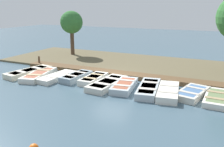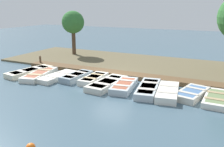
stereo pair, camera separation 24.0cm
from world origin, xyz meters
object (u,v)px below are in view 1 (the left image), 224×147
(rowboat_2, at_px, (57,77))
(rowboat_7, at_px, (148,88))
(park_tree_far_left, at_px, (71,23))
(rowboat_10, at_px, (217,98))
(rowboat_5, at_px, (107,84))
(rowboat_1, at_px, (39,75))
(rowboat_6, at_px, (124,86))
(rowboat_8, at_px, (168,92))
(rowboat_9, at_px, (192,93))
(rowboat_4, at_px, (94,79))
(rowboat_0, at_px, (29,72))
(rowboat_3, at_px, (76,77))
(mooring_post_near, at_px, (39,61))

(rowboat_2, distance_m, rowboat_7, 6.59)
(rowboat_7, height_order, park_tree_far_left, park_tree_far_left)
(rowboat_10, bearing_deg, rowboat_7, -86.06)
(park_tree_far_left, bearing_deg, rowboat_5, 45.41)
(rowboat_1, relative_size, rowboat_6, 1.22)
(rowboat_1, bearing_deg, rowboat_5, 79.44)
(rowboat_8, relative_size, rowboat_9, 1.14)
(rowboat_1, xyz_separation_m, rowboat_5, (-0.16, 5.39, 0.00))
(rowboat_7, bearing_deg, park_tree_far_left, -135.15)
(rowboat_4, distance_m, rowboat_6, 2.52)
(rowboat_0, height_order, rowboat_2, rowboat_0)
(rowboat_1, height_order, rowboat_9, rowboat_9)
(rowboat_3, xyz_separation_m, mooring_post_near, (-2.14, -5.12, 0.22))
(rowboat_2, xyz_separation_m, rowboat_10, (-0.30, 10.36, -0.01))
(rowboat_8, bearing_deg, rowboat_7, -102.98)
(rowboat_4, distance_m, rowboat_9, 6.43)
(rowboat_6, bearing_deg, rowboat_5, -97.09)
(rowboat_6, distance_m, rowboat_9, 3.98)
(rowboat_6, distance_m, rowboat_10, 5.29)
(rowboat_6, xyz_separation_m, rowboat_7, (-0.09, 1.51, 0.00))
(rowboat_2, xyz_separation_m, rowboat_4, (-0.56, 2.62, 0.03))
(rowboat_2, distance_m, mooring_post_near, 4.62)
(rowboat_5, xyz_separation_m, rowboat_6, (-0.02, 1.16, 0.01))
(rowboat_0, xyz_separation_m, rowboat_10, (-0.23, 12.99, -0.04))
(rowboat_2, xyz_separation_m, park_tree_far_left, (-7.60, -3.77, 3.15))
(rowboat_8, distance_m, mooring_post_near, 11.87)
(rowboat_1, distance_m, rowboat_2, 1.48)
(rowboat_3, distance_m, rowboat_9, 7.73)
(rowboat_5, bearing_deg, rowboat_6, 95.23)
(rowboat_1, bearing_deg, rowboat_8, 78.97)
(rowboat_0, xyz_separation_m, park_tree_far_left, (-7.53, -1.14, 3.12))
(rowboat_0, bearing_deg, rowboat_4, 105.37)
(rowboat_5, bearing_deg, park_tree_far_left, -130.42)
(park_tree_far_left, bearing_deg, rowboat_7, 54.20)
(rowboat_7, height_order, rowboat_8, rowboat_8)
(park_tree_far_left, bearing_deg, rowboat_6, 49.48)
(rowboat_5, height_order, rowboat_9, rowboat_5)
(rowboat_3, xyz_separation_m, rowboat_6, (0.42, 3.77, -0.01))
(mooring_post_near, bearing_deg, rowboat_3, 67.34)
(park_tree_far_left, bearing_deg, rowboat_4, 42.20)
(rowboat_8, relative_size, park_tree_far_left, 0.73)
(rowboat_7, height_order, rowboat_9, rowboat_7)
(rowboat_8, bearing_deg, rowboat_2, -98.93)
(rowboat_1, height_order, mooring_post_near, mooring_post_near)
(rowboat_3, relative_size, rowboat_5, 0.77)
(rowboat_7, bearing_deg, rowboat_6, -95.81)
(rowboat_0, bearing_deg, rowboat_9, 101.99)
(rowboat_5, relative_size, rowboat_6, 1.16)
(rowboat_1, xyz_separation_m, rowboat_3, (-0.60, 2.78, 0.03))
(rowboat_1, relative_size, rowboat_3, 1.37)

